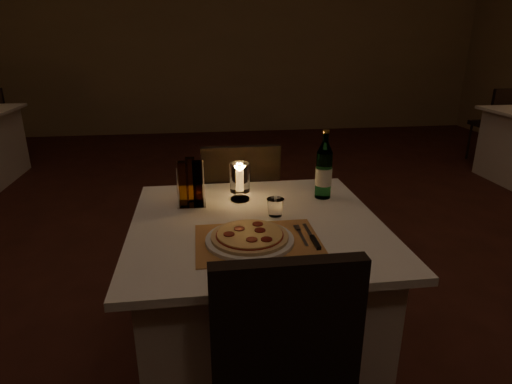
{
  "coord_description": "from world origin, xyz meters",
  "views": [
    {
      "loc": [
        -0.46,
        -1.85,
        1.44
      ],
      "look_at": [
        -0.24,
        -0.27,
        0.86
      ],
      "focal_mm": 30.0,
      "sensor_mm": 36.0,
      "label": 1
    }
  ],
  "objects": [
    {
      "name": "floor",
      "position": [
        0.0,
        0.0,
        -0.01
      ],
      "size": [
        8.0,
        10.0,
        0.02
      ],
      "primitive_type": "cube",
      "color": "#421D15",
      "rests_on": "ground"
    },
    {
      "name": "wall_back",
      "position": [
        0.0,
        5.01,
        1.5
      ],
      "size": [
        8.0,
        0.02,
        3.0
      ],
      "primitive_type": "cube",
      "color": "#957D56",
      "rests_on": "ground"
    },
    {
      "name": "main_table",
      "position": [
        -0.24,
        -0.29,
        0.37
      ],
      "size": [
        1.0,
        1.0,
        0.74
      ],
      "color": "silver",
      "rests_on": "ground"
    },
    {
      "name": "chair_far",
      "position": [
        -0.24,
        0.42,
        0.55
      ],
      "size": [
        0.42,
        0.42,
        0.9
      ],
      "color": "black",
      "rests_on": "ground"
    },
    {
      "name": "placemat",
      "position": [
        -0.26,
        -0.47,
        0.74
      ],
      "size": [
        0.45,
        0.34,
        0.0
      ],
      "primitive_type": "cube",
      "color": "#B97B40",
      "rests_on": "main_table"
    },
    {
      "name": "plate",
      "position": [
        -0.29,
        -0.47,
        0.75
      ],
      "size": [
        0.32,
        0.32,
        0.01
      ],
      "primitive_type": "cylinder",
      "color": "white",
      "rests_on": "placemat"
    },
    {
      "name": "pizza",
      "position": [
        -0.29,
        -0.47,
        0.77
      ],
      "size": [
        0.28,
        0.28,
        0.02
      ],
      "color": "#D8B77F",
      "rests_on": "plate"
    },
    {
      "name": "fork",
      "position": [
        -0.1,
        -0.44,
        0.75
      ],
      "size": [
        0.02,
        0.18,
        0.0
      ],
      "color": "silver",
      "rests_on": "placemat"
    },
    {
      "name": "knife",
      "position": [
        -0.06,
        -0.5,
        0.75
      ],
      "size": [
        0.02,
        0.22,
        0.01
      ],
      "color": "black",
      "rests_on": "placemat"
    },
    {
      "name": "tumbler",
      "position": [
        -0.16,
        -0.24,
        0.78
      ],
      "size": [
        0.07,
        0.07,
        0.07
      ],
      "primitive_type": null,
      "color": "white",
      "rests_on": "main_table"
    },
    {
      "name": "water_bottle",
      "position": [
        0.1,
        -0.05,
        0.87
      ],
      "size": [
        0.08,
        0.08,
        0.31
      ],
      "color": "#59A66B",
      "rests_on": "main_table"
    },
    {
      "name": "hurricane_candle",
      "position": [
        -0.28,
        -0.04,
        0.84
      ],
      "size": [
        0.09,
        0.09,
        0.17
      ],
      "color": "white",
      "rests_on": "main_table"
    },
    {
      "name": "cruet_caddy",
      "position": [
        -0.5,
        -0.08,
        0.84
      ],
      "size": [
        0.12,
        0.12,
        0.21
      ],
      "color": "white",
      "rests_on": "main_table"
    },
    {
      "name": "neighbor_chair_rb",
      "position": [
        3.04,
        2.69,
        0.55
      ],
      "size": [
        0.42,
        0.42,
        0.9
      ],
      "color": "black",
      "rests_on": "ground"
    }
  ]
}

